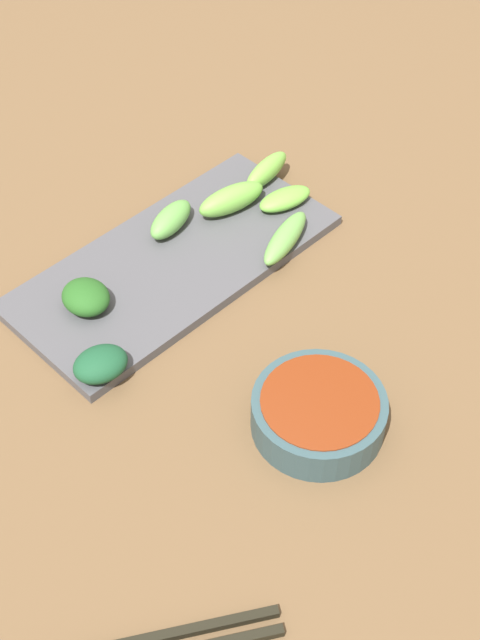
{
  "coord_description": "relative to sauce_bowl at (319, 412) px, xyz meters",
  "views": [
    {
      "loc": [
        -0.43,
        0.43,
        0.71
      ],
      "look_at": [
        -0.01,
        0.01,
        0.05
      ],
      "focal_mm": 49.12,
      "sensor_mm": 36.0,
      "label": 1
    }
  ],
  "objects": [
    {
      "name": "broccoli_stalk_6",
      "position": [
        0.19,
        -0.15,
        0.0
      ],
      "size": [
        0.05,
        0.1,
        0.02
      ],
      "primitive_type": "ellipsoid",
      "rotation": [
        0.0,
        0.0,
        0.31
      ],
      "color": "#69A94D",
      "rests_on": "serving_plate"
    },
    {
      "name": "sauce_bowl",
      "position": [
        0.0,
        0.0,
        0.0
      ],
      "size": [
        0.13,
        0.13,
        0.04
      ],
      "color": "#324C51",
      "rests_on": "tabletop"
    },
    {
      "name": "broccoli_stalk_5",
      "position": [
        0.28,
        -0.16,
        0.01
      ],
      "size": [
        0.05,
        0.09,
        0.03
      ],
      "primitive_type": "ellipsoid",
      "rotation": [
        0.0,
        0.0,
        -0.2
      ],
      "color": "#6EB143",
      "rests_on": "serving_plate"
    },
    {
      "name": "broccoli_stalk_2",
      "position": [
        0.29,
        -0.23,
        0.0
      ],
      "size": [
        0.04,
        0.08,
        0.03
      ],
      "primitive_type": "ellipsoid",
      "rotation": [
        0.0,
        0.0,
        0.17
      ],
      "color": "#74BA44",
      "rests_on": "serving_plate"
    },
    {
      "name": "tabletop",
      "position": [
        0.14,
        -0.03,
        -0.03
      ],
      "size": [
        2.1,
        2.1,
        0.02
      ],
      "primitive_type": "cube",
      "color": "brown",
      "rests_on": "ground"
    },
    {
      "name": "broccoli_leafy_0",
      "position": [
        0.27,
        0.06,
        0.0
      ],
      "size": [
        0.06,
        0.05,
        0.03
      ],
      "primitive_type": "ellipsoid",
      "rotation": [
        0.0,
        0.0,
        0.0
      ],
      "color": "#255A1E",
      "rests_on": "serving_plate"
    },
    {
      "name": "broccoli_stalk_4",
      "position": [
        0.24,
        -0.21,
        0.0
      ],
      "size": [
        0.05,
        0.07,
        0.02
      ],
      "primitive_type": "ellipsoid",
      "rotation": [
        0.0,
        0.0,
        -0.24
      ],
      "color": "#6EB940",
      "rests_on": "serving_plate"
    },
    {
      "name": "serving_plate",
      "position": [
        0.26,
        -0.05,
        -0.02
      ],
      "size": [
        0.17,
        0.38,
        0.01
      ],
      "primitive_type": "cube",
      "color": "#4A4B4F",
      "rests_on": "tabletop"
    },
    {
      "name": "broccoli_leafy_3",
      "position": [
        0.19,
        0.11,
        0.0
      ],
      "size": [
        0.06,
        0.07,
        0.03
      ],
      "primitive_type": "ellipsoid",
      "rotation": [
        0.0,
        0.0,
        -0.27
      ],
      "color": "#1A4C2D",
      "rests_on": "serving_plate"
    },
    {
      "name": "broccoli_stalk_1",
      "position": [
        0.3,
        -0.08,
        0.0
      ],
      "size": [
        0.05,
        0.08,
        0.03
      ],
      "primitive_type": "ellipsoid",
      "rotation": [
        0.0,
        0.0,
        0.25
      ],
      "color": "#62A449",
      "rests_on": "serving_plate"
    }
  ]
}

